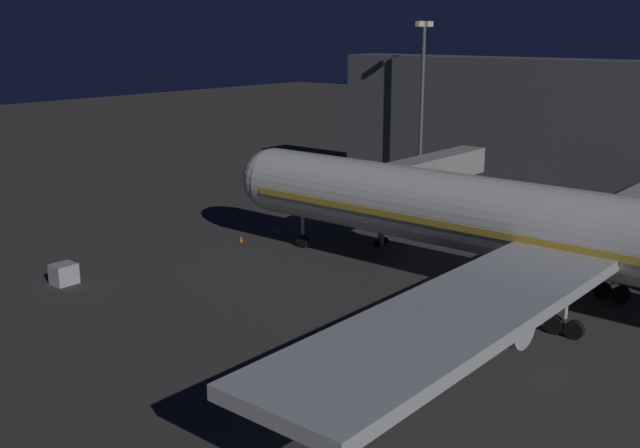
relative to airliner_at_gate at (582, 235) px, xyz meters
name	(u,v)px	position (x,y,z in m)	size (l,w,h in m)	color
ground_plane	(473,289)	(0.00, -7.69, -5.55)	(320.00, 320.00, 0.00)	#383533
airliner_at_gate	(582,235)	(0.00, 0.00, 0.00)	(59.11, 61.99, 19.11)	silver
jet_bridge	(415,174)	(-10.34, -19.71, 0.10)	(18.87, 3.40, 7.18)	#9E9E99
apron_floodlight_mast	(422,97)	(-25.50, -28.88, 5.65)	(2.90, 0.50, 19.46)	#59595E
baggage_container_near_belt	(64,274)	(18.79, -31.87, -4.77)	(1.73, 1.52, 1.55)	#B7BABF
traffic_cone_nose_port	(275,229)	(-2.20, -29.97, -5.27)	(0.36, 0.36, 0.55)	orange
traffic_cone_nose_starboard	(241,239)	(2.20, -29.97, -5.27)	(0.36, 0.36, 0.55)	orange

